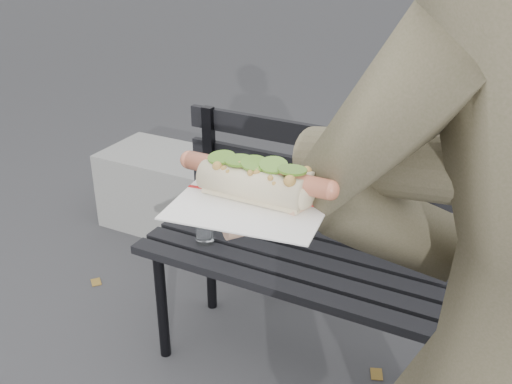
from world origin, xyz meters
The scene contains 3 objects.
park_bench centered at (-0.10, 0.97, 0.52)m, with size 1.50×0.44×0.88m.
concrete_block centered at (-1.07, 1.60, 0.20)m, with size 1.20×0.40×0.40m, color slate.
held_hotdog centered at (0.24, -0.01, 1.25)m, with size 0.62×0.31×0.20m.
Camera 1 is at (0.38, -0.69, 1.55)m, focal length 42.00 mm.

